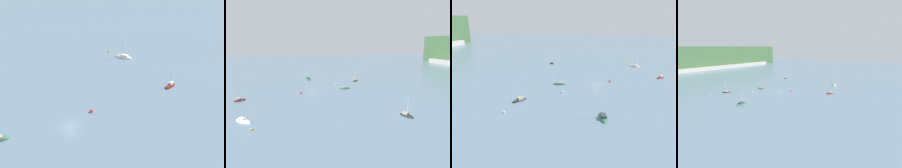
{
  "view_description": "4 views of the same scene",
  "coord_description": "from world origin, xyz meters",
  "views": [
    {
      "loc": [
        -61.77,
        3.04,
        41.05
      ],
      "look_at": [
        12.03,
        -12.61,
        3.93
      ],
      "focal_mm": 50.0,
      "sensor_mm": 36.0,
      "label": 1
    },
    {
      "loc": [
        106.28,
        -4.43,
        23.59
      ],
      "look_at": [
        4.77,
        11.84,
        3.93
      ],
      "focal_mm": 35.0,
      "sensor_mm": 36.0,
      "label": 2
    },
    {
      "loc": [
        -92.84,
        1.94,
        27.84
      ],
      "look_at": [
        -5.02,
        13.91,
        1.13
      ],
      "focal_mm": 35.0,
      "sensor_mm": 36.0,
      "label": 3
    },
    {
      "loc": [
        -90.11,
        -75.69,
        30.4
      ],
      "look_at": [
        17.73,
        4.38,
        1.67
      ],
      "focal_mm": 28.0,
      "sensor_mm": 36.0,
      "label": 4
    }
  ],
  "objects": [
    {
      "name": "mooring_buoy_0",
      "position": [
        5.17,
        -5.84,
        0.4
      ],
      "size": [
        0.81,
        0.81,
        0.81
      ],
      "color": "red",
      "rests_on": "ground_plane"
    },
    {
      "name": "sailboat_5",
      "position": [
        40.12,
        -22.72,
        0.09
      ],
      "size": [
        5.95,
        6.67,
        8.86
      ],
      "rotation": [
        0.0,
        0.0,
        0.9
      ],
      "color": "white",
      "rests_on": "ground_plane"
    },
    {
      "name": "mooring_buoy_1",
      "position": [
        47.14,
        -18.85,
        0.33
      ],
      "size": [
        0.66,
        0.66,
        0.66
      ],
      "color": "yellow",
      "rests_on": "ground_plane"
    },
    {
      "name": "ground_plane",
      "position": [
        0.0,
        0.0,
        0.0
      ],
      "size": [
        600.0,
        600.0,
        0.0
      ],
      "primitive_type": "plane",
      "color": "slate"
    },
    {
      "name": "sailboat_0",
      "position": [
        14.56,
        -30.6,
        0.11
      ],
      "size": [
        4.11,
        4.8,
        6.12
      ],
      "rotation": [
        0.0,
        0.0,
        2.22
      ],
      "color": "maroon",
      "rests_on": "ground_plane"
    }
  ]
}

